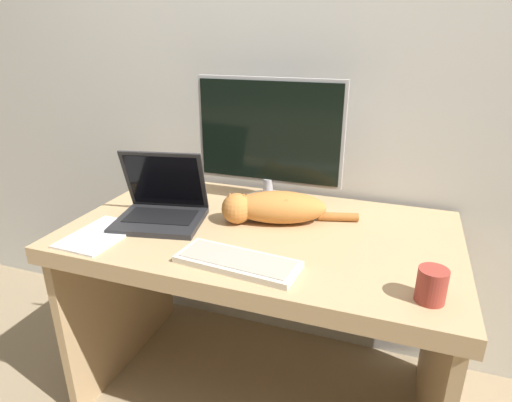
# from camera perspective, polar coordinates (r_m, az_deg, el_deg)

# --- Properties ---
(wall_back) EXTENTS (6.40, 0.06, 2.60)m
(wall_back) POSITION_cam_1_polar(r_m,az_deg,el_deg) (1.82, 5.67, 18.19)
(wall_back) COLOR silver
(wall_back) RESTS_ON ground_plane
(desk) EXTENTS (1.35, 0.79, 0.75)m
(desk) POSITION_cam_1_polar(r_m,az_deg,el_deg) (1.60, 0.66, -9.03)
(desk) COLOR tan
(desk) RESTS_ON ground_plane
(monitor) EXTENTS (0.58, 0.20, 0.50)m
(monitor) POSITION_cam_1_polar(r_m,az_deg,el_deg) (1.67, 1.71, 8.13)
(monitor) COLOR #B2B2B7
(monitor) RESTS_ON desk
(laptop) EXTENTS (0.35, 0.31, 0.26)m
(laptop) POSITION_cam_1_polar(r_m,az_deg,el_deg) (1.61, -12.50, -0.85)
(laptop) COLOR #232326
(laptop) RESTS_ON desk
(external_keyboard) EXTENTS (0.38, 0.18, 0.02)m
(external_keyboard) POSITION_cam_1_polar(r_m,az_deg,el_deg) (1.29, -2.48, -8.08)
(external_keyboard) COLOR beige
(external_keyboard) RESTS_ON desk
(cat) EXTENTS (0.48, 0.23, 0.12)m
(cat) POSITION_cam_1_polar(r_m,az_deg,el_deg) (1.55, 2.27, -0.77)
(cat) COLOR #C67A38
(cat) RESTS_ON desk
(coffee_mug) EXTENTS (0.08, 0.08, 0.09)m
(coffee_mug) POSITION_cam_1_polar(r_m,az_deg,el_deg) (1.20, 22.37, -10.35)
(coffee_mug) COLOR #9E382D
(coffee_mug) RESTS_ON desk
(paper_notepad) EXTENTS (0.19, 0.27, 0.01)m
(paper_notepad) POSITION_cam_1_polar(r_m,az_deg,el_deg) (1.56, -20.14, -4.25)
(paper_notepad) COLOR white
(paper_notepad) RESTS_ON desk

